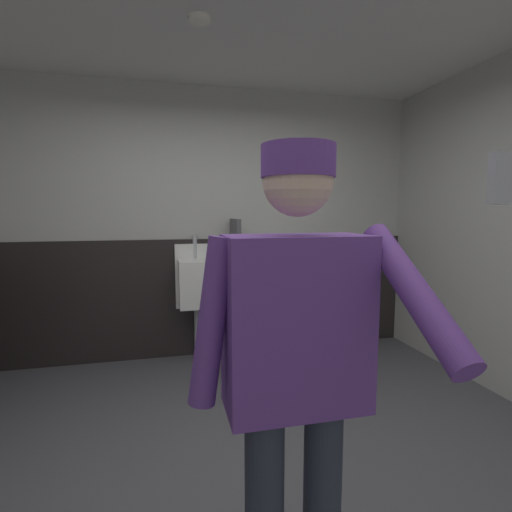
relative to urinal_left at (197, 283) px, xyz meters
name	(u,v)px	position (x,y,z in m)	size (l,w,h in m)	color
ground_plane	(253,484)	(0.15, -1.81, -0.80)	(4.90, 4.55, 0.04)	#4C4C51
wall_back	(208,224)	(0.15, 0.22, 0.57)	(4.90, 0.12, 2.69)	#B2B2AD
wainscot_band_back	(210,297)	(0.15, 0.14, -0.18)	(4.30, 0.03, 1.19)	black
downlight_far	(200,19)	(-0.04, -1.12, 1.90)	(0.14, 0.14, 0.03)	white
urinal_left	(197,283)	(0.00, 0.00, 0.00)	(0.40, 0.34, 1.24)	white
urinal_middle	(270,280)	(0.75, 0.00, 0.00)	(0.40, 0.34, 1.24)	white
privacy_divider_panel	(235,265)	(0.38, -0.07, 0.17)	(0.04, 0.40, 0.90)	#4C4C51
person	(297,349)	(0.14, -2.50, 0.22)	(0.70, 0.60, 1.68)	#2D3342
cell_phone	(501,179)	(0.42, -3.01, 0.76)	(0.06, 0.02, 0.11)	#A5A8B2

